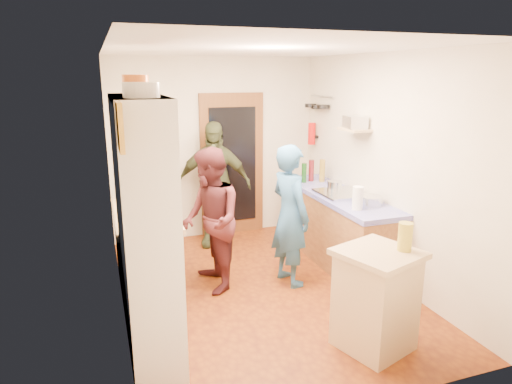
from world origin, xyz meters
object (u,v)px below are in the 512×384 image
hutch_body (146,233)px  right_counter_base (336,229)px  person_back (215,185)px  island_base (375,302)px  person_hob (293,216)px  person_left (212,219)px

hutch_body → right_counter_base: size_ratio=1.00×
hutch_body → right_counter_base: bearing=27.5°
hutch_body → person_back: hutch_body is taller
right_counter_base → person_back: 1.75m
right_counter_base → island_base: (-0.64, -1.87, 0.01)m
person_hob → person_left: 0.92m
person_hob → person_back: person_back is taller
person_left → hutch_body: bearing=-37.8°
right_counter_base → hutch_body: bearing=-152.5°
person_hob → person_left: size_ratio=1.01×
hutch_body → person_left: hutch_body is taller
hutch_body → island_base: 2.05m
right_counter_base → island_base: 1.98m
hutch_body → person_hob: 1.94m
hutch_body → person_back: 2.63m
island_base → person_back: (-0.69, 2.91, 0.45)m
right_counter_base → person_left: 1.75m
island_base → person_hob: size_ratio=0.53×
right_counter_base → person_hob: bearing=-151.6°
island_base → person_left: (-1.05, 1.63, 0.37)m
person_left → person_back: (0.36, 1.28, 0.07)m
hutch_body → island_base: size_ratio=2.56×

